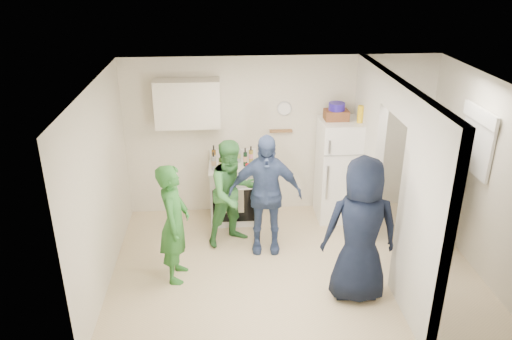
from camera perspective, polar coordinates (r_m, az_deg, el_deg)
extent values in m
plane|color=beige|center=(6.87, 4.29, -10.84)|extent=(4.80, 4.80, 0.00)
plane|color=silver|center=(7.81, 2.81, 3.91)|extent=(4.80, 0.00, 4.80)
plane|color=silver|center=(4.78, 7.63, -9.91)|extent=(4.80, 0.00, 4.80)
plane|color=silver|center=(6.36, -17.30, -1.93)|extent=(0.00, 3.40, 3.40)
plane|color=silver|center=(7.01, 24.42, -0.63)|extent=(0.00, 3.40, 3.40)
plane|color=white|center=(5.83, 5.03, 9.87)|extent=(4.80, 4.80, 0.00)
cube|color=silver|center=(7.49, 12.51, 2.50)|extent=(0.12, 1.20, 2.50)
cube|color=silver|center=(5.62, 18.57, -5.62)|extent=(0.12, 1.20, 2.50)
cube|color=silver|center=(6.18, 16.13, 7.91)|extent=(0.12, 1.00, 0.40)
cube|color=white|center=(7.77, -2.55, -2.64)|extent=(0.75, 0.62, 0.89)
cube|color=silver|center=(7.41, -7.83, 7.52)|extent=(0.95, 0.34, 0.70)
cube|color=white|center=(7.80, 9.54, 0.00)|extent=(0.66, 0.64, 1.60)
cube|color=brown|center=(7.52, 9.15, 6.24)|extent=(0.35, 0.25, 0.15)
cylinder|color=#251596|center=(7.48, 9.22, 7.19)|extent=(0.24, 0.24, 0.11)
cylinder|color=yellow|center=(7.44, 11.84, 6.26)|extent=(0.09, 0.09, 0.25)
cylinder|color=white|center=(7.65, 3.27, 7.04)|extent=(0.22, 0.02, 0.22)
cube|color=olive|center=(7.73, 2.87, 4.48)|extent=(0.35, 0.08, 0.03)
cube|color=black|center=(7.02, 24.09, 3.01)|extent=(0.03, 0.70, 0.80)
cube|color=white|center=(7.02, 23.99, 3.01)|extent=(0.04, 0.76, 0.86)
cube|color=white|center=(6.90, 24.28, 5.72)|extent=(0.04, 0.82, 0.18)
cylinder|color=yellow|center=(7.33, -3.52, 0.58)|extent=(0.09, 0.09, 0.25)
cylinder|color=red|center=(7.38, -0.87, 0.25)|extent=(0.09, 0.09, 0.12)
imported|color=#2B6D2B|center=(6.31, -9.32, -6.04)|extent=(0.43, 0.61, 1.57)
imported|color=#408139|center=(7.01, -2.69, -2.65)|extent=(0.94, 0.87, 1.56)
imported|color=#3D4E85|center=(6.80, 1.03, -2.78)|extent=(1.03, 0.50, 1.71)
imported|color=black|center=(5.97, 11.86, -6.80)|extent=(0.92, 0.63, 1.81)
imported|color=black|center=(7.17, 19.88, -2.47)|extent=(1.19, 1.33, 1.79)
cylinder|color=brown|center=(7.62, -4.84, 1.74)|extent=(0.07, 0.07, 0.31)
cylinder|color=#234717|center=(7.44, -3.98, 0.92)|extent=(0.08, 0.08, 0.25)
cylinder|color=#91979E|center=(7.68, -3.35, 1.79)|extent=(0.06, 0.06, 0.27)
cylinder|color=brown|center=(7.48, -2.41, 1.14)|extent=(0.06, 0.06, 0.25)
cylinder|color=#A7B3B9|center=(7.70, -2.04, 1.87)|extent=(0.08, 0.08, 0.27)
cylinder|color=black|center=(7.54, -1.24, 1.49)|extent=(0.06, 0.06, 0.29)
cylinder|color=olive|center=(7.68, -0.59, 1.81)|extent=(0.07, 0.07, 0.27)
cylinder|color=#9DA1A9|center=(7.43, -4.86, 1.03)|extent=(0.07, 0.07, 0.29)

